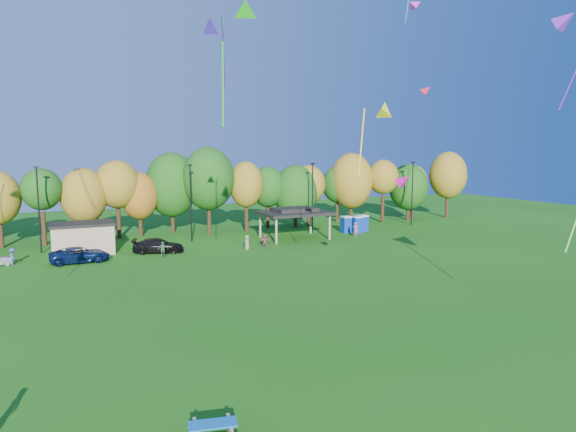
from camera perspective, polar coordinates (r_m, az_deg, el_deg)
name	(u,v)px	position (r m, az deg, el deg)	size (l,w,h in m)	color
ground	(365,386)	(25.05, 8.50, -18.14)	(160.00, 160.00, 0.00)	#19600F
tree_line	(155,189)	(65.55, -14.52, 2.89)	(93.57, 10.55, 11.15)	black
lamp_posts	(191,200)	(60.89, -10.76, 1.72)	(64.50, 0.25, 9.09)	black
utility_building	(83,238)	(57.62, -21.85, -2.27)	(6.30, 4.30, 3.25)	tan
pavilion	(295,212)	(62.28, 0.73, 0.42)	(8.20, 6.20, 3.77)	tan
porta_potties	(355,224)	(67.85, 7.49, -0.88)	(3.75, 1.81, 2.18)	#0B349B
picnic_table	(213,431)	(20.69, -8.34, -22.59)	(2.02, 1.78, 0.76)	tan
car_c	(80,255)	(53.21, -22.13, -4.01)	(2.52, 5.47, 1.52)	#0C1B49
car_d	(158,246)	(55.62, -14.22, -3.21)	(2.13, 5.25, 1.52)	black
far_person_0	(163,250)	(52.90, -13.72, -3.66)	(0.98, 0.41, 1.67)	#55794A
far_person_1	(12,257)	(54.84, -28.29, -3.99)	(1.03, 0.59, 1.59)	#444B97
far_person_2	(247,243)	(55.70, -4.56, -2.95)	(0.78, 0.51, 1.60)	gray
far_person_3	(265,241)	(56.67, -2.58, -2.79)	(1.44, 0.46, 1.55)	#AF4963
far_person_4	(355,230)	(64.33, 7.50, -1.51)	(0.66, 0.43, 1.81)	#BA5883
kite_0	(245,9)	(30.14, -4.85, 21.93)	(2.10, 4.25, 7.37)	#1EC219
kite_3	(566,20)	(50.23, 28.47, 18.57)	(2.62, 4.97, 8.55)	purple
kite_4	(416,4)	(53.46, 14.07, 21.86)	(1.61, 1.35, 1.45)	#D022B7
kite_6	(383,109)	(35.86, 10.55, 11.61)	(2.73, 2.83, 5.45)	yellow
kite_10	(427,90)	(58.68, 15.16, 13.35)	(1.92, 1.81, 1.55)	red
kite_11	(404,180)	(36.30, 12.77, 3.90)	(1.63, 1.70, 1.37)	#C50A7B
kite_15	(211,25)	(33.39, -8.59, 20.23)	(1.59, 2.72, 4.45)	#311A90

